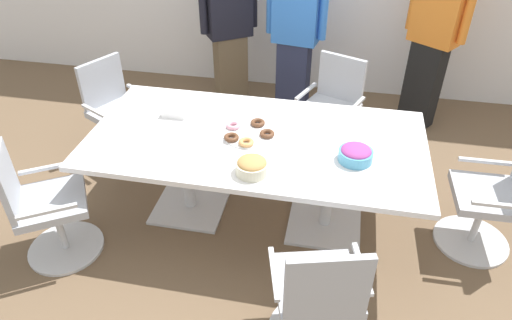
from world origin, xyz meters
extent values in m
cube|color=brown|center=(0.00, 0.00, -0.01)|extent=(10.00, 10.00, 0.01)
cube|color=white|center=(0.00, 0.00, 0.73)|extent=(2.40, 1.20, 0.04)
cube|color=silver|center=(-0.55, 0.00, 0.01)|extent=(0.56, 0.56, 0.02)
cylinder|color=silver|center=(-0.55, 0.00, 0.37)|extent=(0.09, 0.09, 0.69)
cube|color=silver|center=(0.55, 0.00, 0.01)|extent=(0.56, 0.56, 0.02)
cylinder|color=silver|center=(0.55, 0.00, 0.37)|extent=(0.09, 0.09, 0.69)
cylinder|color=silver|center=(-1.36, 0.60, 0.01)|extent=(0.73, 0.73, 0.02)
cylinder|color=silver|center=(-1.36, 0.60, 0.23)|extent=(0.05, 0.05, 0.41)
cube|color=#ADB2BC|center=(-1.36, 0.60, 0.46)|extent=(0.62, 0.62, 0.06)
cube|color=#ADB2BC|center=(-1.54, 0.69, 0.70)|extent=(0.24, 0.41, 0.42)
cube|color=silver|center=(-1.24, 0.81, 0.58)|extent=(0.34, 0.20, 0.02)
cube|color=silver|center=(-1.47, 0.38, 0.58)|extent=(0.34, 0.20, 0.02)
cylinder|color=silver|center=(-1.31, -0.64, 0.01)|extent=(0.74, 0.74, 0.02)
cylinder|color=silver|center=(-1.31, -0.64, 0.23)|extent=(0.05, 0.05, 0.41)
cube|color=#ADB2BC|center=(-1.31, -0.64, 0.46)|extent=(0.63, 0.63, 0.06)
cube|color=#ADB2BC|center=(-1.49, -0.75, 0.70)|extent=(0.27, 0.39, 0.42)
cube|color=silver|center=(-1.44, -0.43, 0.58)|extent=(0.33, 0.22, 0.02)
cube|color=silver|center=(-1.18, -0.84, 0.58)|extent=(0.33, 0.22, 0.02)
cylinder|color=silver|center=(0.55, -0.99, 0.23)|extent=(0.05, 0.05, 0.41)
cube|color=#ADB2BC|center=(0.55, -0.99, 0.46)|extent=(0.57, 0.57, 0.06)
cube|color=#ADB2BC|center=(0.60, -1.19, 0.70)|extent=(0.43, 0.15, 0.42)
cube|color=silver|center=(0.31, -1.06, 0.58)|extent=(0.13, 0.36, 0.02)
cube|color=silver|center=(0.78, -0.93, 0.58)|extent=(0.13, 0.36, 0.02)
cylinder|color=silver|center=(1.65, 0.02, 0.01)|extent=(0.55, 0.55, 0.02)
cylinder|color=silver|center=(1.65, 0.02, 0.23)|extent=(0.05, 0.05, 0.41)
cube|color=#ADB2BC|center=(1.65, 0.02, 0.46)|extent=(0.47, 0.47, 0.06)
cube|color=silver|center=(1.65, -0.22, 0.58)|extent=(0.37, 0.04, 0.02)
cube|color=silver|center=(1.64, 0.27, 0.58)|extent=(0.37, 0.04, 0.02)
cylinder|color=silver|center=(0.47, 1.01, 0.01)|extent=(0.70, 0.70, 0.02)
cylinder|color=silver|center=(0.47, 1.01, 0.23)|extent=(0.05, 0.05, 0.41)
cube|color=#ADB2BC|center=(0.47, 1.01, 0.46)|extent=(0.60, 0.60, 0.06)
cube|color=#ADB2BC|center=(0.55, 1.20, 0.70)|extent=(0.42, 0.20, 0.42)
cube|color=silver|center=(0.70, 0.91, 0.58)|extent=(0.17, 0.35, 0.02)
cube|color=silver|center=(0.25, 1.10, 0.58)|extent=(0.17, 0.35, 0.02)
cube|color=brown|center=(-0.62, 1.75, 0.40)|extent=(0.38, 0.34, 0.80)
cube|color=black|center=(-0.62, 1.75, 1.12)|extent=(0.49, 0.43, 0.63)
cylinder|color=black|center=(-0.84, 1.60, 1.15)|extent=(0.11, 0.11, 0.57)
cube|color=#232842|center=(0.06, 1.71, 0.40)|extent=(0.35, 0.25, 0.80)
cube|color=blue|center=(0.06, 1.71, 1.12)|extent=(0.47, 0.29, 0.64)
cylinder|color=blue|center=(0.32, 1.67, 1.15)|extent=(0.09, 0.09, 0.57)
cylinder|color=blue|center=(-0.20, 1.75, 1.15)|extent=(0.09, 0.09, 0.57)
cube|color=black|center=(1.36, 1.75, 0.44)|extent=(0.38, 0.35, 0.88)
cube|color=orange|center=(1.36, 1.75, 1.23)|extent=(0.49, 0.43, 0.70)
cylinder|color=orange|center=(1.58, 1.59, 1.26)|extent=(0.11, 0.11, 0.63)
cylinder|color=#4C9EC6|center=(0.70, -0.15, 0.79)|extent=(0.23, 0.23, 0.08)
ellipsoid|color=#9E3D8E|center=(0.70, -0.15, 0.83)|extent=(0.20, 0.20, 0.07)
cylinder|color=beige|center=(0.06, -0.41, 0.79)|extent=(0.21, 0.21, 0.08)
ellipsoid|color=tan|center=(0.06, -0.41, 0.83)|extent=(0.19, 0.19, 0.07)
cylinder|color=white|center=(-0.06, 0.02, 0.76)|extent=(0.37, 0.37, 0.01)
torus|color=brown|center=(0.08, 0.02, 0.78)|extent=(0.11, 0.11, 0.03)
torus|color=brown|center=(-0.02, 0.15, 0.78)|extent=(0.11, 0.11, 0.03)
torus|color=pink|center=(-0.19, 0.08, 0.78)|extent=(0.11, 0.11, 0.03)
torus|color=brown|center=(-0.16, -0.08, 0.78)|extent=(0.11, 0.11, 0.03)
torus|color=tan|center=(-0.05, -0.12, 0.78)|extent=(0.11, 0.11, 0.03)
cube|color=white|center=(-0.67, 0.22, 0.79)|extent=(0.18, 0.18, 0.08)
camera|label=1|loc=(0.54, -2.73, 2.57)|focal=32.64mm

